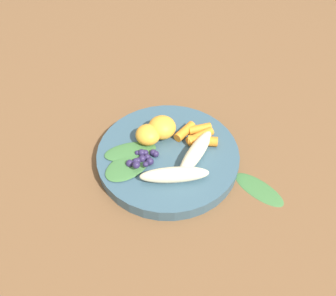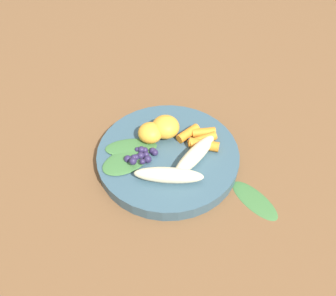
{
  "view_description": "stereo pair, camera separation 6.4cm",
  "coord_description": "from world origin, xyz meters",
  "px_view_note": "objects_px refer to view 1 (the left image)",
  "views": [
    {
      "loc": [
        -0.39,
        0.2,
        0.51
      ],
      "look_at": [
        0.0,
        0.0,
        0.04
      ],
      "focal_mm": 36.14,
      "sensor_mm": 36.0,
      "label": 1
    },
    {
      "loc": [
        -0.41,
        0.14,
        0.51
      ],
      "look_at": [
        0.0,
        0.0,
        0.04
      ],
      "focal_mm": 36.14,
      "sensor_mm": 36.0,
      "label": 2
    }
  ],
  "objects_px": {
    "orange_segment_near": "(148,135)",
    "kale_leaf_stray": "(259,189)",
    "banana_peeled_left": "(196,152)",
    "banana_peeled_right": "(174,175)",
    "bowl": "(168,156)"
  },
  "relations": [
    {
      "from": "bowl",
      "to": "orange_segment_near",
      "type": "distance_m",
      "value": 0.06
    },
    {
      "from": "bowl",
      "to": "banana_peeled_right",
      "type": "relative_size",
      "value": 2.22
    },
    {
      "from": "banana_peeled_right",
      "to": "bowl",
      "type": "bearing_deg",
      "value": 95.06
    },
    {
      "from": "bowl",
      "to": "orange_segment_near",
      "type": "xyz_separation_m",
      "value": [
        0.04,
        0.02,
        0.03
      ]
    },
    {
      "from": "banana_peeled_left",
      "to": "banana_peeled_right",
      "type": "bearing_deg",
      "value": 172.08
    },
    {
      "from": "bowl",
      "to": "orange_segment_near",
      "type": "height_order",
      "value": "orange_segment_near"
    },
    {
      "from": "banana_peeled_left",
      "to": "orange_segment_near",
      "type": "height_order",
      "value": "orange_segment_near"
    },
    {
      "from": "kale_leaf_stray",
      "to": "orange_segment_near",
      "type": "bearing_deg",
      "value": -161.56
    },
    {
      "from": "bowl",
      "to": "kale_leaf_stray",
      "type": "bearing_deg",
      "value": -139.97
    },
    {
      "from": "banana_peeled_right",
      "to": "orange_segment_near",
      "type": "distance_m",
      "value": 0.11
    },
    {
      "from": "banana_peeled_left",
      "to": "banana_peeled_right",
      "type": "xyz_separation_m",
      "value": [
        -0.03,
        0.06,
        0.0
      ]
    },
    {
      "from": "banana_peeled_left",
      "to": "orange_segment_near",
      "type": "distance_m",
      "value": 0.1
    },
    {
      "from": "orange_segment_near",
      "to": "kale_leaf_stray",
      "type": "height_order",
      "value": "orange_segment_near"
    },
    {
      "from": "bowl",
      "to": "kale_leaf_stray",
      "type": "xyz_separation_m",
      "value": [
        -0.14,
        -0.12,
        -0.01
      ]
    },
    {
      "from": "banana_peeled_left",
      "to": "kale_leaf_stray",
      "type": "xyz_separation_m",
      "value": [
        -0.1,
        -0.08,
        -0.04
      ]
    }
  ]
}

